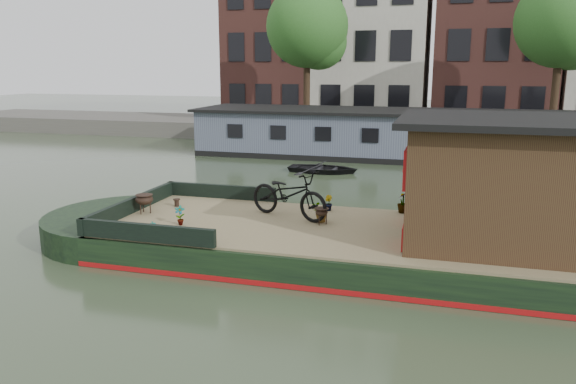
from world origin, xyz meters
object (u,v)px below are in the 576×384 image
(brazier_rear, at_px, (145,204))
(brazier_front, at_px, (321,216))
(bicycle, at_px, (289,194))
(dinghy, at_px, (323,165))
(cabin, at_px, (503,180))
(potted_plant_a, at_px, (180,215))

(brazier_rear, bearing_deg, brazier_front, 3.01)
(bicycle, bearing_deg, dinghy, 28.86)
(brazier_front, distance_m, dinghy, 9.62)
(cabin, xyz_separation_m, brazier_front, (-3.61, 0.21, -1.05))
(potted_plant_a, bearing_deg, brazier_rear, 151.28)
(cabin, relative_size, dinghy, 1.49)
(bicycle, distance_m, dinghy, 9.15)
(bicycle, xyz_separation_m, brazier_front, (0.84, -0.35, -0.36))
(brazier_rear, bearing_deg, dinghy, 77.42)
(potted_plant_a, relative_size, dinghy, 0.16)
(potted_plant_a, relative_size, brazier_front, 1.18)
(bicycle, relative_size, brazier_front, 5.67)
(cabin, height_order, brazier_rear, cabin)
(brazier_rear, height_order, dinghy, brazier_rear)
(dinghy, bearing_deg, brazier_rear, 168.18)
(cabin, bearing_deg, bicycle, 172.76)
(potted_plant_a, distance_m, brazier_front, 3.06)
(potted_plant_a, bearing_deg, bicycle, 31.11)
(bicycle, height_order, potted_plant_a, bicycle)
(brazier_rear, relative_size, dinghy, 0.17)
(cabin, xyz_separation_m, potted_plant_a, (-6.53, -0.69, -1.01))
(potted_plant_a, bearing_deg, cabin, 6.06)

